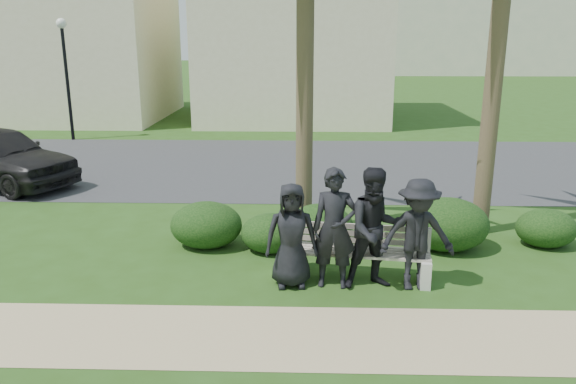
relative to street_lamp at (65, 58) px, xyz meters
The scene contains 16 objects.
ground 15.29m from the street_lamp, 53.13° to the right, with size 160.00×160.00×0.00m, color #274814.
footpath 16.74m from the street_lamp, 56.89° to the right, with size 30.00×1.60×0.01m, color tan.
asphalt_street 10.28m from the street_lamp, 23.96° to the right, with size 160.00×8.00×0.01m, color #2D2D30.
stucco_bldg_left 6.75m from the street_lamp, 116.57° to the left, with size 10.40×8.40×7.30m.
stucco_bldg_right 10.03m from the street_lamp, 36.87° to the left, with size 8.40×8.40×7.30m.
street_lamp is the anchor object (origin of this frame).
park_bench 15.38m from the street_lamp, 52.12° to the right, with size 2.39×0.83×0.81m.
man_a 14.97m from the street_lamp, 55.78° to the right, with size 0.79×0.51×1.61m, color black.
man_b 15.33m from the street_lamp, 53.77° to the right, with size 0.67×0.44×1.84m, color black.
man_c 15.71m from the street_lamp, 52.00° to the right, with size 0.90×0.70×1.86m, color black.
man_d 16.13m from the street_lamp, 50.34° to the right, with size 1.11×0.64×1.71m, color black.
hedge_a 12.84m from the street_lamp, 57.55° to the right, with size 1.30×1.07×0.85m, color black.
hedge_c 13.69m from the street_lamp, 53.78° to the right, with size 1.08×0.89×0.71m, color black.
hedge_d 13.96m from the street_lamp, 49.99° to the right, with size 1.20×0.99×0.78m, color black.
hedge_e 15.55m from the street_lamp, 43.79° to the right, with size 1.47×1.22×0.96m, color black.
hedge_f 16.81m from the street_lamp, 38.92° to the right, with size 1.08×0.89×0.70m, color black.
Camera 1 is at (-0.48, -8.19, 3.70)m, focal length 35.00 mm.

